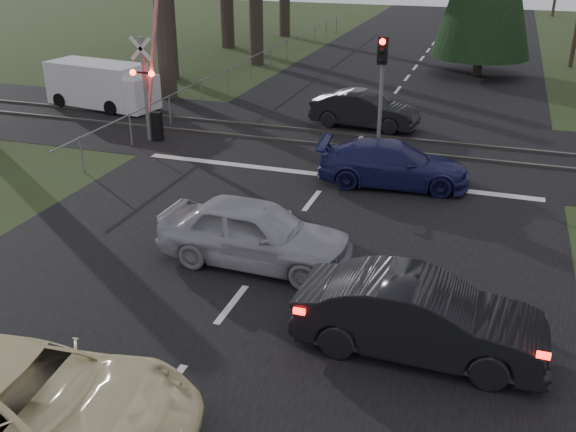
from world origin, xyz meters
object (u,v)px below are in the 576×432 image
at_px(white_van, 104,86).
at_px(blue_sedan, 393,164).
at_px(traffic_signal_center, 382,76).
at_px(dark_car_far, 365,110).
at_px(cream_coupe, 21,403).
at_px(crossing_signal, 151,86).
at_px(dark_hatchback, 420,317).
at_px(silver_car, 255,233).

bearing_deg(white_van, blue_sedan, -13.00).
bearing_deg(traffic_signal_center, dark_car_far, 109.57).
relative_size(traffic_signal_center, cream_coupe, 0.74).
bearing_deg(blue_sedan, traffic_signal_center, 15.11).
xyz_separation_m(blue_sedan, white_van, (-13.78, 5.38, 0.32)).
bearing_deg(crossing_signal, blue_sedan, -10.55).
height_order(crossing_signal, blue_sedan, crossing_signal).
xyz_separation_m(cream_coupe, blue_sedan, (3.42, 12.74, -0.09)).
xyz_separation_m(dark_car_far, white_van, (-11.58, -0.61, 0.29)).
bearing_deg(crossing_signal, dark_hatchback, -42.23).
bearing_deg(dark_hatchback, white_van, 49.35).
bearing_deg(crossing_signal, cream_coupe, -67.97).
distance_m(dark_hatchback, silver_car, 4.77).
xyz_separation_m(crossing_signal, blue_sedan, (9.27, -1.73, -1.38)).
distance_m(traffic_signal_center, dark_car_far, 4.15).
xyz_separation_m(dark_hatchback, silver_car, (-4.16, 2.34, 0.03)).
bearing_deg(crossing_signal, dark_car_far, 31.10).
bearing_deg(cream_coupe, silver_car, -16.40).
bearing_deg(cream_coupe, dark_car_far, -9.66).
bearing_deg(dark_hatchback, cream_coupe, 129.13).
distance_m(dark_car_far, white_van, 11.60).
xyz_separation_m(dark_hatchback, blue_sedan, (-1.97, 8.47, -0.08)).
xyz_separation_m(cream_coupe, dark_car_far, (1.22, 18.74, -0.06)).
bearing_deg(silver_car, cream_coupe, 171.61).
xyz_separation_m(crossing_signal, traffic_signal_center, (8.27, 0.89, 0.75)).
relative_size(cream_coupe, blue_sedan, 1.19).
bearing_deg(dark_car_far, dark_hatchback, -158.73).
distance_m(dark_hatchback, dark_car_far, 15.06).
xyz_separation_m(dark_hatchback, dark_car_far, (-4.16, 14.47, -0.05)).
bearing_deg(blue_sedan, cream_coupe, 159.24).
bearing_deg(cream_coupe, crossing_signal, 16.09).
bearing_deg(silver_car, crossing_signal, 44.04).
distance_m(dark_hatchback, white_van, 20.97).
xyz_separation_m(silver_car, white_van, (-11.58, 11.52, 0.21)).
relative_size(dark_hatchback, blue_sedan, 0.99).
bearing_deg(silver_car, white_van, 47.21).
distance_m(cream_coupe, dark_hatchback, 6.87).
bearing_deg(white_van, traffic_signal_center, -3.86).
height_order(silver_car, blue_sedan, silver_car).
relative_size(crossing_signal, dark_hatchback, 1.52).
bearing_deg(white_van, crossing_signal, -30.73).
xyz_separation_m(cream_coupe, silver_car, (1.22, 6.61, 0.02)).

